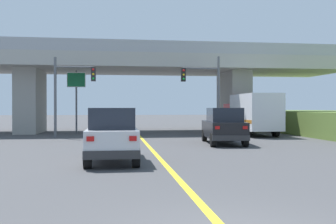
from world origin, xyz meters
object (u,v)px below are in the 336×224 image
object	(u,v)px
traffic_signal_farside	(69,87)
highway_sign	(76,88)
suv_lead	(112,135)
box_truck	(252,114)
suv_crossing	(224,126)
traffic_signal_nearside	(206,87)

from	to	relation	value
traffic_signal_farside	highway_sign	size ratio (longest dim) A/B	1.10
suv_lead	box_truck	bearing A→B (deg)	52.03
suv_crossing	box_truck	world-z (taller)	box_truck
suv_lead	suv_crossing	xyz separation A→B (m)	(6.14, 6.40, 0.00)
box_truck	traffic_signal_nearside	world-z (taller)	traffic_signal_nearside
box_truck	highway_sign	bearing A→B (deg)	164.81
traffic_signal_farside	highway_sign	xyz separation A→B (m)	(0.07, 4.31, 0.16)
suv_crossing	traffic_signal_farside	bearing A→B (deg)	152.90
highway_sign	suv_crossing	bearing A→B (deg)	-48.57
traffic_signal_nearside	traffic_signal_farside	distance (m)	9.62
suv_lead	traffic_signal_nearside	size ratio (longest dim) A/B	0.80
suv_lead	highway_sign	world-z (taller)	highway_sign
traffic_signal_nearside	traffic_signal_farside	world-z (taller)	traffic_signal_nearside
suv_lead	traffic_signal_nearside	world-z (taller)	traffic_signal_nearside
suv_crossing	highway_sign	bearing A→B (deg)	137.31
traffic_signal_farside	highway_sign	world-z (taller)	traffic_signal_farside
box_truck	suv_lead	bearing A→B (deg)	-127.97
suv_crossing	highway_sign	world-z (taller)	highway_sign
box_truck	traffic_signal_farside	bearing A→B (deg)	-176.64
box_truck	suv_crossing	bearing A→B (deg)	-121.30
box_truck	highway_sign	xyz separation A→B (m)	(-13.04, 3.54, 2.02)
suv_crossing	traffic_signal_nearside	distance (m)	6.94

